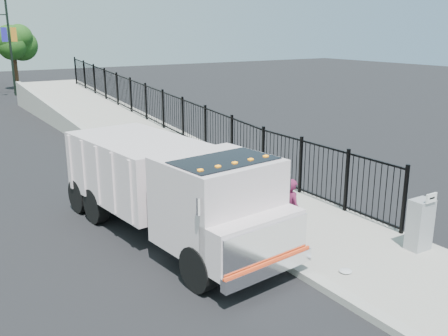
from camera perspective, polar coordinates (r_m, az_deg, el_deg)
ground at (r=12.91m, az=2.41°, el=-8.34°), size 120.00×120.00×0.00m
sidewalk at (r=12.71m, az=14.94°, el=-9.01°), size 3.55×12.00×0.12m
curb at (r=11.46m, az=8.25°, el=-11.33°), size 0.30×12.00×0.16m
ramp at (r=27.66m, az=-13.17°, el=4.29°), size 3.95×24.06×3.19m
iron_fence at (r=24.38m, az=-6.93°, el=5.26°), size 0.10×28.00×1.80m
truck at (r=12.62m, az=-6.10°, el=-1.97°), size 3.20×7.72×2.57m
worker at (r=12.43m, az=7.68°, el=-4.82°), size 0.45×0.63×1.62m
utility_cabinet at (r=12.83m, az=21.48°, el=-6.04°), size 0.55×0.40×1.25m
arrow_sign at (r=12.48m, az=22.62°, el=-3.18°), size 0.35×0.04×0.22m
debris at (r=11.40m, az=13.72°, el=-11.35°), size 0.29×0.29×0.07m
light_pole_1 at (r=44.07m, az=-23.69°, el=13.22°), size 3.78×0.22×8.00m
tree_1 at (r=48.63m, az=-22.98°, el=12.90°), size 2.53×2.53×5.27m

